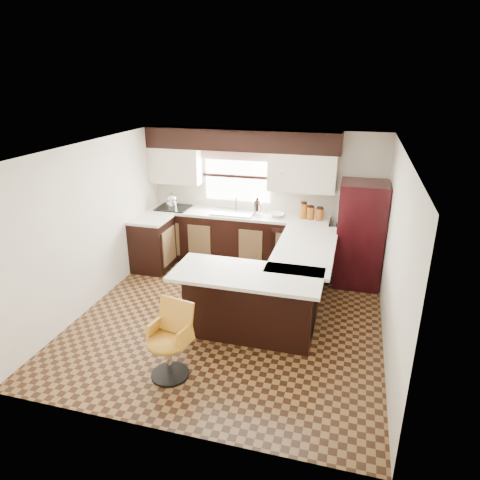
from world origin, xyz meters
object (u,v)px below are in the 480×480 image
(refrigerator, at_px, (360,235))
(peninsula_long, at_px, (300,277))
(bar_chair, at_px, (168,343))
(peninsula_return, at_px, (250,304))

(refrigerator, bearing_deg, peninsula_long, -129.66)
(peninsula_long, relative_size, bar_chair, 2.17)
(peninsula_return, xyz_separation_m, refrigerator, (1.34, 1.96, 0.41))
(peninsula_long, distance_m, peninsula_return, 1.11)
(refrigerator, bearing_deg, peninsula_return, -124.38)
(bar_chair, bearing_deg, peninsula_return, 68.96)
(peninsula_long, distance_m, refrigerator, 1.34)
(peninsula_return, height_order, refrigerator, refrigerator)
(refrigerator, height_order, bar_chair, refrigerator)
(peninsula_long, xyz_separation_m, refrigerator, (0.81, 0.98, 0.41))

